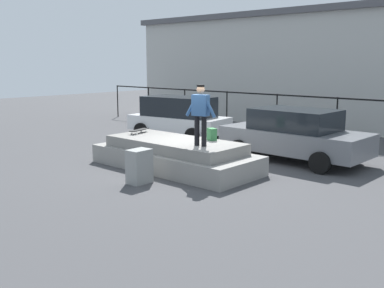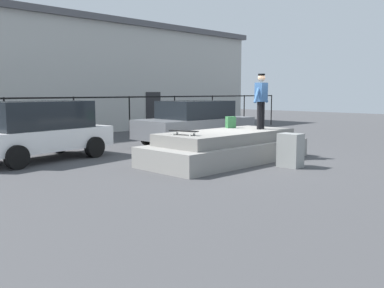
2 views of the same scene
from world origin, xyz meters
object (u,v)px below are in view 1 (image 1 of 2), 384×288
object	(u,v)px
backpack	(212,134)
skateboard	(139,130)
car_grey_sedan_mid	(294,134)
utility_box	(139,166)
skateboarder	(201,111)
car_white_hatchback_near	(179,116)

from	to	relation	value
backpack	skateboard	bearing A→B (deg)	35.82
car_grey_sedan_mid	utility_box	world-z (taller)	car_grey_sedan_mid
skateboarder	skateboard	size ratio (longest dim) A/B	1.99
skateboarder	utility_box	world-z (taller)	skateboarder
utility_box	backpack	bearing A→B (deg)	77.87
car_white_hatchback_near	utility_box	world-z (taller)	car_white_hatchback_near
skateboard	utility_box	xyz separation A→B (m)	(2.15, -1.89, -0.53)
skateboarder	car_white_hatchback_near	xyz separation A→B (m)	(-4.97, 4.33, -0.93)
car_white_hatchback_near	car_grey_sedan_mid	world-z (taller)	car_white_hatchback_near
car_white_hatchback_near	car_grey_sedan_mid	bearing A→B (deg)	-6.90
backpack	car_grey_sedan_mid	xyz separation A→B (m)	(1.19, 2.72, -0.20)
skateboarder	car_grey_sedan_mid	distance (m)	3.85
skateboarder	backpack	world-z (taller)	skateboarder
skateboard	car_grey_sedan_mid	world-z (taller)	car_grey_sedan_mid
skateboarder	utility_box	size ratio (longest dim) A/B	1.84
skateboard	car_white_hatchback_near	distance (m)	4.48
skateboard	car_white_hatchback_near	world-z (taller)	car_white_hatchback_near
backpack	car_white_hatchback_near	size ratio (longest dim) A/B	0.08
skateboard	backpack	size ratio (longest dim) A/B	2.34
skateboarder	utility_box	xyz separation A→B (m)	(-0.77, -1.55, -1.40)
car_white_hatchback_near	skateboard	bearing A→B (deg)	-62.89
backpack	utility_box	world-z (taller)	backpack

